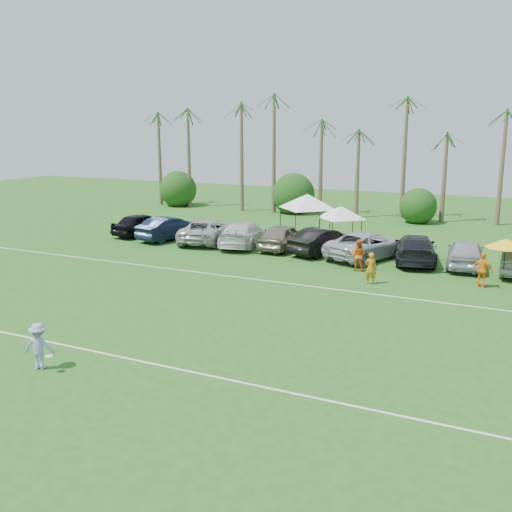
% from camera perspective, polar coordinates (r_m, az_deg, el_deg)
% --- Properties ---
extents(ground, '(120.00, 120.00, 0.00)m').
position_cam_1_polar(ground, '(21.53, -19.76, -10.74)').
color(ground, '#26591A').
rests_on(ground, ground).
extents(field_lines, '(80.00, 12.10, 0.01)m').
position_cam_1_polar(field_lines, '(27.32, -7.88, -5.03)').
color(field_lines, white).
rests_on(field_lines, ground).
extents(palm_tree_0, '(2.40, 2.40, 8.90)m').
position_cam_1_polar(palm_tree_0, '(63.20, -10.03, 11.92)').
color(palm_tree_0, brown).
rests_on(palm_tree_0, ground).
extents(palm_tree_1, '(2.40, 2.40, 9.90)m').
position_cam_1_polar(palm_tree_1, '(60.45, -6.09, 12.83)').
color(palm_tree_1, brown).
rests_on(palm_tree_1, ground).
extents(palm_tree_2, '(2.40, 2.40, 10.90)m').
position_cam_1_polar(palm_tree_2, '(58.02, -1.77, 13.74)').
color(palm_tree_2, brown).
rests_on(palm_tree_2, ground).
extents(palm_tree_3, '(2.40, 2.40, 11.90)m').
position_cam_1_polar(palm_tree_3, '(56.33, 1.98, 14.63)').
color(palm_tree_3, brown).
rests_on(palm_tree_3, ground).
extents(palm_tree_4, '(2.40, 2.40, 8.90)m').
position_cam_1_polar(palm_tree_4, '(54.85, 5.88, 11.92)').
color(palm_tree_4, brown).
rests_on(palm_tree_4, ground).
extents(palm_tree_5, '(2.40, 2.40, 9.90)m').
position_cam_1_polar(palm_tree_5, '(53.63, 10.03, 12.71)').
color(palm_tree_5, brown).
rests_on(palm_tree_5, ground).
extents(palm_tree_6, '(2.40, 2.40, 10.90)m').
position_cam_1_polar(palm_tree_6, '(52.71, 14.37, 13.44)').
color(palm_tree_6, brown).
rests_on(palm_tree_6, ground).
extents(palm_tree_7, '(2.40, 2.40, 11.90)m').
position_cam_1_polar(palm_tree_7, '(52.09, 18.87, 14.11)').
color(palm_tree_7, brown).
rests_on(palm_tree_7, ground).
extents(palm_tree_8, '(2.40, 2.40, 8.90)m').
position_cam_1_polar(palm_tree_8, '(51.69, 24.26, 10.82)').
color(palm_tree_8, brown).
rests_on(palm_tree_8, ground).
extents(bush_tree_0, '(4.00, 4.00, 4.00)m').
position_cam_1_polar(bush_tree_0, '(62.70, -7.04, 6.80)').
color(bush_tree_0, brown).
rests_on(bush_tree_0, ground).
extents(bush_tree_1, '(4.00, 4.00, 4.00)m').
position_cam_1_polar(bush_tree_1, '(56.85, 4.18, 6.24)').
color(bush_tree_1, brown).
rests_on(bush_tree_1, ground).
extents(bush_tree_2, '(4.00, 4.00, 4.00)m').
position_cam_1_polar(bush_tree_2, '(53.73, 16.24, 5.38)').
color(bush_tree_2, brown).
rests_on(bush_tree_2, ground).
extents(sideline_player_a, '(0.73, 0.59, 1.74)m').
position_cam_1_polar(sideline_player_a, '(31.31, 11.39, -1.20)').
color(sideline_player_a, orange).
rests_on(sideline_player_a, ground).
extents(sideline_player_b, '(0.91, 0.71, 1.86)m').
position_cam_1_polar(sideline_player_b, '(34.01, 10.20, 0.08)').
color(sideline_player_b, orange).
rests_on(sideline_player_b, ground).
extents(sideline_player_c, '(1.18, 0.79, 1.87)m').
position_cam_1_polar(sideline_player_c, '(32.28, 21.72, -1.33)').
color(sideline_player_c, orange).
rests_on(sideline_player_c, ground).
extents(canopy_tent_left, '(4.77, 4.77, 3.86)m').
position_cam_1_polar(canopy_tent_left, '(43.57, 5.17, 6.20)').
color(canopy_tent_left, black).
rests_on(canopy_tent_left, ground).
extents(canopy_tent_right, '(3.82, 3.82, 3.09)m').
position_cam_1_polar(canopy_tent_right, '(41.99, 8.54, 4.95)').
color(canopy_tent_right, black).
rests_on(canopy_tent_right, ground).
extents(market_umbrella, '(2.20, 2.20, 2.45)m').
position_cam_1_polar(market_umbrella, '(33.47, 23.74, 1.19)').
color(market_umbrella, black).
rests_on(market_umbrella, ground).
extents(frisbee_player, '(1.31, 0.93, 1.68)m').
position_cam_1_polar(frisbee_player, '(21.53, -20.87, -8.42)').
color(frisbee_player, '#949BD2').
rests_on(frisbee_player, ground).
extents(parked_car_0, '(2.81, 5.37, 1.74)m').
position_cam_1_polar(parked_car_0, '(45.39, -11.36, 3.16)').
color(parked_car_0, black).
rests_on(parked_car_0, ground).
extents(parked_car_1, '(3.03, 5.57, 1.74)m').
position_cam_1_polar(parked_car_1, '(43.21, -8.62, 2.78)').
color(parked_car_1, black).
rests_on(parked_car_1, ground).
extents(parked_car_2, '(4.19, 6.75, 1.74)m').
position_cam_1_polar(parked_car_2, '(41.97, -4.92, 2.58)').
color(parked_car_2, '#AFAFB0').
rests_on(parked_car_2, ground).
extents(parked_car_3, '(3.54, 6.36, 1.74)m').
position_cam_1_polar(parked_car_3, '(40.48, -1.33, 2.24)').
color(parked_car_3, silver).
rests_on(parked_car_3, ground).
extents(parked_car_4, '(2.14, 5.15, 1.74)m').
position_cam_1_polar(parked_car_4, '(39.47, 2.72, 1.96)').
color(parked_car_4, gray).
rests_on(parked_car_4, ground).
extents(parked_car_5, '(3.52, 5.60, 1.74)m').
position_cam_1_polar(parked_car_5, '(38.24, 6.73, 1.52)').
color(parked_car_5, black).
rests_on(parked_car_5, ground).
extents(parked_car_6, '(4.92, 6.89, 1.74)m').
position_cam_1_polar(parked_car_6, '(37.28, 11.02, 1.08)').
color(parked_car_6, '#B9BBC1').
rests_on(parked_car_6, ground).
extents(parked_car_7, '(3.68, 6.39, 1.74)m').
position_cam_1_polar(parked_car_7, '(36.95, 15.62, 0.73)').
color(parked_car_7, black).
rests_on(parked_car_7, ground).
extents(parked_car_8, '(2.50, 5.28, 1.74)m').
position_cam_1_polar(parked_car_8, '(36.52, 20.21, 0.27)').
color(parked_car_8, '#AAAAB7').
rests_on(parked_car_8, ground).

